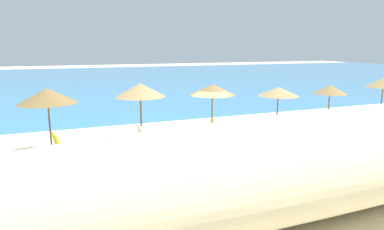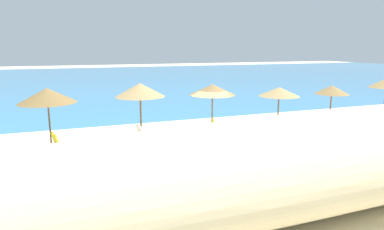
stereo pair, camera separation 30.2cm
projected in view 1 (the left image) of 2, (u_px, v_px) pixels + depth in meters
ground_plane at (210, 142)px, 16.91m from camera, size 160.00×160.00×0.00m
sea_water at (110, 79)px, 50.57m from camera, size 160.00×62.70×0.01m
beach_umbrella_1 at (47, 96)px, 14.56m from camera, size 2.52×2.52×3.00m
beach_umbrella_2 at (140, 90)px, 16.47m from camera, size 2.47×2.47×3.02m
beach_umbrella_3 at (212, 90)px, 17.71m from camera, size 2.44×2.44×2.83m
beach_umbrella_4 at (278, 92)px, 19.10m from camera, size 2.33×2.33×2.52m
beach_umbrella_5 at (330, 90)px, 20.69m from camera, size 2.04×2.04×2.45m
beach_umbrella_6 at (384, 83)px, 21.97m from camera, size 2.18×2.18×2.78m
lounge_chair_0 at (48, 151)px, 13.97m from camera, size 1.53×1.06×1.18m
lounge_chair_3 at (208, 130)px, 17.40m from camera, size 1.50×1.13×1.11m
lounge_chair_4 at (134, 140)px, 15.64m from camera, size 1.50×0.92×1.11m
beach_ball at (112, 138)px, 17.17m from camera, size 0.28×0.28×0.28m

